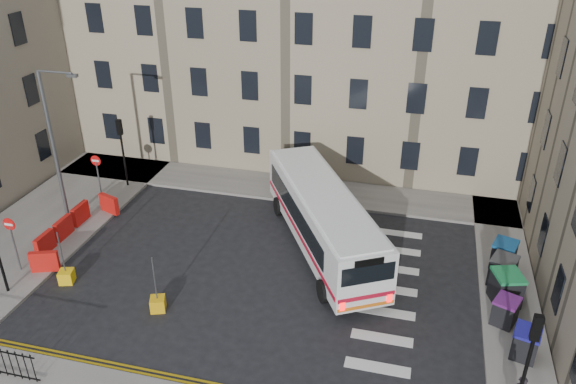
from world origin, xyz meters
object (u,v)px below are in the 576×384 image
at_px(wheelie_bin_c, 506,288).
at_px(wheelie_bin_e, 504,254).
at_px(bollard_yellow, 67,276).
at_px(wheelie_bin_d, 503,270).
at_px(wheelie_bin_a, 526,343).
at_px(bus, 323,217).
at_px(wheelie_bin_b, 505,311).
at_px(bollard_chevron, 158,304).
at_px(streetlamp, 54,147).

relative_size(wheelie_bin_c, wheelie_bin_e, 1.09).
bearing_deg(bollard_yellow, wheelie_bin_e, 17.36).
bearing_deg(wheelie_bin_e, wheelie_bin_d, -78.36).
bearing_deg(wheelie_bin_a, wheelie_bin_d, 111.11).
distance_m(bus, wheelie_bin_c, 8.65).
xyz_separation_m(wheelie_bin_d, bollard_yellow, (-18.70, -4.54, -0.50)).
distance_m(wheelie_bin_c, wheelie_bin_d, 1.33).
relative_size(wheelie_bin_d, wheelie_bin_e, 1.04).
relative_size(wheelie_bin_b, bollard_yellow, 2.14).
bearing_deg(bollard_chevron, wheelie_bin_c, 15.85).
bearing_deg(streetlamp, wheelie_bin_e, 3.28).
relative_size(wheelie_bin_a, wheelie_bin_c, 0.82).
bearing_deg(wheelie_bin_a, bollard_yellow, -164.68).
height_order(bus, wheelie_bin_a, bus).
bearing_deg(bollard_chevron, wheelie_bin_d, 20.81).
bearing_deg(wheelie_bin_e, bollard_yellow, -144.31).
bearing_deg(wheelie_bin_c, bus, 146.81).
xyz_separation_m(streetlamp, bollard_chevron, (7.79, -5.39, -4.04)).
bearing_deg(bollard_chevron, wheelie_bin_b, 10.51).
bearing_deg(bus, wheelie_bin_e, -27.50).
distance_m(streetlamp, wheelie_bin_b, 22.09).
xyz_separation_m(streetlamp, bus, (13.46, 0.95, -2.59)).
bearing_deg(bus, bollard_yellow, 178.55).
xyz_separation_m(wheelie_bin_a, bollard_yellow, (-19.17, -0.07, -0.44)).
bearing_deg(wheelie_bin_b, bollard_yellow, -151.14).
height_order(wheelie_bin_b, wheelie_bin_d, wheelie_bin_d).
height_order(streetlamp, wheelie_bin_a, streetlamp).
bearing_deg(wheelie_bin_d, streetlamp, -159.15).
distance_m(wheelie_bin_a, bollard_chevron, 14.41).
bearing_deg(wheelie_bin_c, wheelie_bin_a, -99.05).
relative_size(wheelie_bin_a, wheelie_bin_e, 0.90).
bearing_deg(wheelie_bin_d, wheelie_bin_c, -67.90).
relative_size(wheelie_bin_a, wheelie_bin_d, 0.86).
height_order(streetlamp, bus, streetlamp).
xyz_separation_m(bus, wheelie_bin_e, (8.40, 0.31, -0.96)).
bearing_deg(wheelie_bin_a, streetlamp, -176.55).
bearing_deg(wheelie_bin_a, wheelie_bin_c, 113.20).
bearing_deg(streetlamp, wheelie_bin_c, -3.77).
xyz_separation_m(streetlamp, wheelie_bin_d, (21.70, -0.10, -3.53)).
bearing_deg(bollard_chevron, streetlamp, 145.34).
bearing_deg(wheelie_bin_a, wheelie_bin_b, 122.88).
distance_m(streetlamp, wheelie_bin_a, 22.92).
bearing_deg(bus, wheelie_bin_a, -61.96).
bearing_deg(bollard_chevron, wheelie_bin_a, 3.23).
xyz_separation_m(wheelie_bin_a, bollard_chevron, (-14.38, -0.81, -0.44)).
bearing_deg(wheelie_bin_b, bus, 178.45).
relative_size(bus, bollard_chevron, 18.18).
relative_size(wheelie_bin_b, wheelie_bin_d, 0.88).
relative_size(bus, wheelie_bin_c, 7.12).
xyz_separation_m(streetlamp, wheelie_bin_c, (21.72, -1.43, -3.48)).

